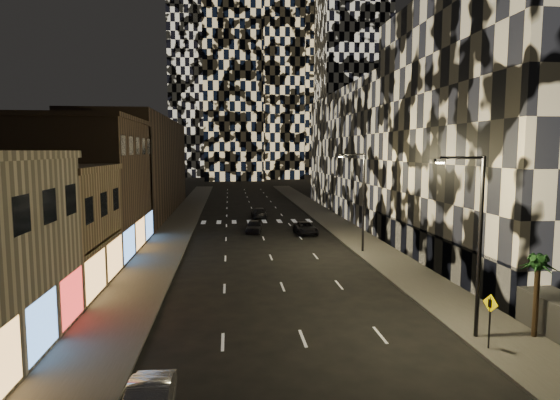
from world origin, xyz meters
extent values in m
cube|color=#47443F|center=(-10.00, 50.00, 0.07)|extent=(4.00, 120.00, 0.15)
cube|color=#47443F|center=(10.00, 50.00, 0.07)|extent=(4.00, 120.00, 0.15)
cube|color=#4C4C47|center=(-7.90, 50.00, 0.07)|extent=(0.20, 120.00, 0.15)
cube|color=#4C4C47|center=(7.90, 50.00, 0.07)|extent=(0.20, 120.00, 0.15)
cube|color=#8C7054|center=(-17.00, 21.00, 4.00)|extent=(10.00, 10.00, 8.00)
cube|color=#4A382A|center=(-17.00, 33.50, 6.00)|extent=(10.00, 15.00, 12.00)
cube|color=#4A382A|center=(-17.00, 60.00, 7.00)|extent=(10.00, 40.00, 14.00)
cube|color=#232326|center=(20.00, 24.50, 11.00)|extent=(16.00, 25.00, 22.00)
cube|color=#383838|center=(12.30, 24.50, 1.50)|extent=(0.60, 25.00, 3.00)
cube|color=#232326|center=(20.00, 57.00, 9.00)|extent=(16.00, 40.00, 18.00)
cube|color=black|center=(35.00, 135.00, 50.00)|extent=(20.00, 20.00, 100.00)
cube|color=black|center=(-12.00, 165.00, 60.00)|extent=(24.00, 24.00, 120.00)
cube|color=black|center=(-2.00, 140.00, 47.50)|extent=(18.00, 18.00, 95.00)
cylinder|color=black|center=(8.60, 10.00, 4.65)|extent=(0.20, 0.20, 9.00)
cylinder|color=black|center=(7.50, 10.00, 9.05)|extent=(2.20, 0.14, 0.14)
cube|color=black|center=(6.40, 10.00, 8.93)|extent=(0.50, 0.25, 0.18)
cube|color=#FFEAB2|center=(6.40, 10.00, 8.81)|extent=(0.35, 0.18, 0.06)
cylinder|color=black|center=(8.60, 30.00, 4.65)|extent=(0.20, 0.20, 9.00)
cylinder|color=black|center=(7.50, 30.00, 9.05)|extent=(2.20, 0.14, 0.14)
cube|color=black|center=(6.40, 30.00, 8.93)|extent=(0.50, 0.25, 0.18)
cube|color=#FFEAB2|center=(6.40, 30.00, 8.81)|extent=(0.35, 0.18, 0.06)
imported|color=black|center=(-0.83, 41.79, 0.71)|extent=(2.20, 4.36, 1.43)
imported|color=black|center=(0.50, 53.34, 0.72)|extent=(2.13, 5.03, 1.45)
imported|color=black|center=(4.88, 40.04, 0.68)|extent=(2.38, 4.94, 1.36)
cylinder|color=black|center=(8.44, 8.57, 1.38)|extent=(0.08, 0.08, 2.46)
cube|color=#FFD300|center=(8.44, 8.57, 2.32)|extent=(0.28, 0.85, 0.86)
cube|color=black|center=(8.41, 8.57, 2.32)|extent=(0.08, 0.21, 0.39)
cylinder|color=#47331E|center=(11.50, 9.68, 1.94)|extent=(0.27, 0.27, 3.59)
sphere|color=#163F18|center=(11.50, 9.68, 3.90)|extent=(0.78, 0.78, 0.78)
cone|color=#163F18|center=(11.76, 9.78, 3.85)|extent=(1.57, 0.83, 0.95)
cone|color=#163F18|center=(11.59, 9.95, 3.85)|extent=(0.79, 1.57, 0.95)
cone|color=#163F18|center=(11.35, 9.91, 3.85)|extent=(1.11, 1.48, 0.95)
cone|color=#163F18|center=(11.22, 9.71, 3.85)|extent=(1.58, 0.47, 0.95)
cone|color=#163F18|center=(11.30, 9.48, 3.85)|extent=(1.31, 1.33, 0.95)
cone|color=#163F18|center=(11.54, 9.40, 3.85)|extent=(0.51, 1.58, 0.95)
cone|color=#163F18|center=(11.74, 9.53, 3.85)|extent=(1.49, 1.08, 0.95)
camera|label=1|loc=(-3.59, -11.35, 9.41)|focal=30.00mm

